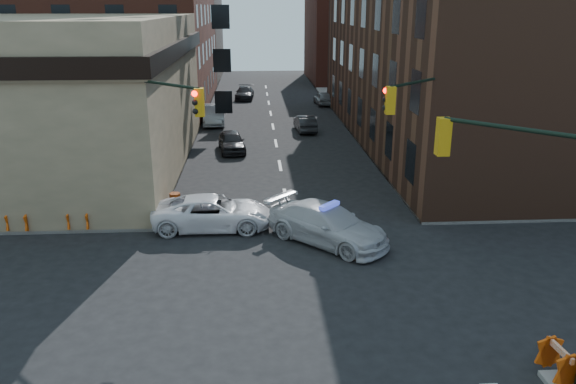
{
  "coord_description": "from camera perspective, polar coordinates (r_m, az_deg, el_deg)",
  "views": [
    {
      "loc": [
        -1.62,
        -18.01,
        9.6
      ],
      "look_at": [
        -0.23,
        4.14,
        2.2
      ],
      "focal_mm": 35.0,
      "sensor_mm": 36.0,
      "label": 1
    }
  ],
  "objects": [
    {
      "name": "ground",
      "position": [
        20.47,
        1.39,
        -9.53
      ],
      "size": [
        140.0,
        140.0,
        0.0
      ],
      "primitive_type": "plane",
      "color": "black",
      "rests_on": "ground"
    },
    {
      "name": "sidewalk_nw",
      "position": [
        55.9,
        -26.2,
        6.75
      ],
      "size": [
        34.0,
        54.5,
        0.15
      ],
      "primitive_type": "cube",
      "color": "gray",
      "rests_on": "ground"
    },
    {
      "name": "sidewalk_ne",
      "position": [
        57.21,
        22.17,
        7.51
      ],
      "size": [
        34.0,
        54.5,
        0.15
      ],
      "primitive_type": "cube",
      "color": "gray",
      "rests_on": "ground"
    },
    {
      "name": "commercial_row_ne",
      "position": [
        43.14,
        16.77,
        14.24
      ],
      "size": [
        14.0,
        34.0,
        14.0
      ],
      "primitive_type": "cube",
      "color": "#4D2D1F",
      "rests_on": "ground"
    },
    {
      "name": "filler_nw",
      "position": [
        81.31,
        -14.39,
        16.77
      ],
      "size": [
        20.0,
        18.0,
        16.0
      ],
      "primitive_type": "cube",
      "color": "#51453C",
      "rests_on": "ground"
    },
    {
      "name": "filler_ne",
      "position": [
        77.68,
        8.34,
        15.6
      ],
      "size": [
        16.0,
        16.0,
        12.0
      ],
      "primitive_type": "cube",
      "color": "#5E2A1D",
      "rests_on": "ground"
    },
    {
      "name": "signal_pole_se",
      "position": [
        15.47,
        26.35,
        -2.36
      ],
      "size": [
        5.4,
        5.27,
        8.0
      ],
      "rotation": [
        0.0,
        0.0,
        2.36
      ],
      "color": "black",
      "rests_on": "sidewalk_se"
    },
    {
      "name": "signal_pole_nw",
      "position": [
        24.3,
        -13.58,
        5.42
      ],
      "size": [
        3.58,
        3.67,
        8.0
      ],
      "rotation": [
        0.0,
        0.0,
        -0.79
      ],
      "color": "black",
      "rests_on": "sidewalk_nw"
    },
    {
      "name": "signal_pole_ne",
      "position": [
        25.08,
        13.87,
        5.79
      ],
      "size": [
        3.67,
        3.58,
        8.0
      ],
      "rotation": [
        0.0,
        0.0,
        -2.36
      ],
      "color": "black",
      "rests_on": "sidewalk_ne"
    },
    {
      "name": "tree_ne_near",
      "position": [
        45.35,
        8.19,
        10.52
      ],
      "size": [
        3.0,
        3.0,
        4.85
      ],
      "color": "black",
      "rests_on": "sidewalk_ne"
    },
    {
      "name": "tree_ne_far",
      "position": [
        53.15,
        6.46,
        11.73
      ],
      "size": [
        3.0,
        3.0,
        4.85
      ],
      "color": "black",
      "rests_on": "sidewalk_ne"
    },
    {
      "name": "police_car",
      "position": [
        23.78,
        4.01,
        -3.3
      ],
      "size": [
        5.58,
        5.48,
        1.61
      ],
      "primitive_type": "imported",
      "rotation": [
        0.0,
        0.0,
        0.81
      ],
      "color": "#BCBCC0",
      "rests_on": "ground"
    },
    {
      "name": "pickup",
      "position": [
        25.47,
        -7.63,
        -2.06
      ],
      "size": [
        5.4,
        2.52,
        1.5
      ],
      "primitive_type": "imported",
      "rotation": [
        0.0,
        0.0,
        1.56
      ],
      "color": "white",
      "rests_on": "ground"
    },
    {
      "name": "parked_car_wnear",
      "position": [
        38.93,
        -5.75,
        5.14
      ],
      "size": [
        2.19,
        4.32,
        1.41
      ],
      "primitive_type": "imported",
      "rotation": [
        0.0,
        0.0,
        0.13
      ],
      "color": "black",
      "rests_on": "ground"
    },
    {
      "name": "parked_car_wfar",
      "position": [
        48.23,
        -7.5,
        7.79
      ],
      "size": [
        1.93,
        5.01,
        1.63
      ],
      "primitive_type": "imported",
      "rotation": [
        0.0,
        0.0,
        0.04
      ],
      "color": "#94989D",
      "rests_on": "ground"
    },
    {
      "name": "parked_car_wdeep",
      "position": [
        61.31,
        -4.43,
        10.01
      ],
      "size": [
        2.09,
        4.65,
        1.32
      ],
      "primitive_type": "imported",
      "rotation": [
        0.0,
        0.0,
        -0.05
      ],
      "color": "black",
      "rests_on": "ground"
    },
    {
      "name": "parked_car_enear",
      "position": [
        45.12,
        1.75,
        6.99
      ],
      "size": [
        1.66,
        4.02,
        1.29
      ],
      "primitive_type": "imported",
      "rotation": [
        0.0,
        0.0,
        3.22
      ],
      "color": "black",
      "rests_on": "ground"
    },
    {
      "name": "parked_car_efar",
      "position": [
        57.65,
        3.61,
        9.5
      ],
      "size": [
        1.8,
        4.02,
        1.34
      ],
      "primitive_type": "imported",
      "rotation": [
        0.0,
        0.0,
        3.2
      ],
      "color": "gray",
      "rests_on": "ground"
    },
    {
      "name": "pedestrian_a",
      "position": [
        29.17,
        -19.43,
        0.5
      ],
      "size": [
        0.85,
        0.84,
        1.98
      ],
      "primitive_type": "imported",
      "rotation": [
        0.0,
        0.0,
        -0.75
      ],
      "color": "black",
      "rests_on": "sidewalk_nw"
    },
    {
      "name": "pedestrian_b",
      "position": [
        26.35,
        -17.98,
        -1.53
      ],
      "size": [
        1.05,
        1.0,
        1.71
      ],
      "primitive_type": "imported",
      "rotation": [
        0.0,
        0.0,
        0.59
      ],
      "color": "black",
      "rests_on": "sidewalk_nw"
    },
    {
      "name": "pedestrian_c",
      "position": [
        29.72,
        -21.13,
        0.52
      ],
      "size": [
        1.18,
        0.74,
        1.87
      ],
      "primitive_type": "imported",
      "rotation": [
        0.0,
        0.0,
        0.28
      ],
      "color": "black",
      "rests_on": "sidewalk_nw"
    },
    {
      "name": "barrel_road",
      "position": [
        22.56,
        6.69,
        -5.62
      ],
      "size": [
        0.58,
        0.58,
        0.9
      ],
      "primitive_type": "cylinder",
      "rotation": [
        0.0,
        0.0,
        -0.15
      ],
      "color": "#EA560B",
      "rests_on": "ground"
    },
    {
      "name": "barrel_bank",
      "position": [
        27.91,
        -11.37,
        -1.03
      ],
      "size": [
        0.59,
        0.59,
        0.93
      ],
      "primitive_type": "cylinder",
      "rotation": [
        0.0,
        0.0,
        -0.14
      ],
      "color": "red",
      "rests_on": "ground"
    },
    {
      "name": "barricade_se_a",
      "position": [
        17.24,
        25.77,
        -15.18
      ],
      "size": [
        0.67,
        1.19,
        0.86
      ],
      "primitive_type": null,
      "rotation": [
        0.0,
        0.0,
        1.66
      ],
      "color": "#C74209",
      "rests_on": "sidewalk_se"
    },
    {
      "name": "barricade_nw_a",
      "position": [
        26.54,
        -20.41,
        -2.68
      ],
      "size": [
        1.12,
        0.59,
        0.82
      ],
      "primitive_type": null,
      "rotation": [
        0.0,
        0.0,
        -0.04
      ],
      "color": "#D04009",
      "rests_on": "sidewalk_nw"
    },
    {
      "name": "barricade_nw_b",
      "position": [
        27.41,
        -25.62,
        -2.69
      ],
      "size": [
        1.15,
        0.65,
        0.83
      ],
      "primitive_type": null,
      "rotation": [
        0.0,
        0.0,
        -0.09
      ],
      "color": "#C94B09",
      "rests_on": "sidewalk_nw"
    }
  ]
}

